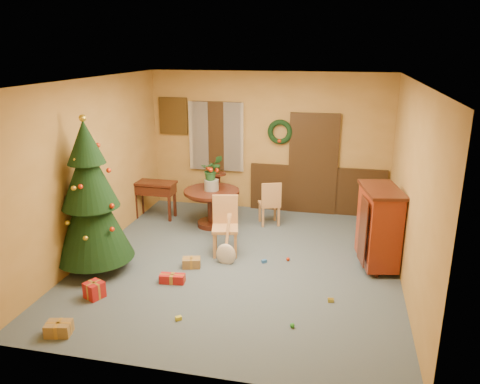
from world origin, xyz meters
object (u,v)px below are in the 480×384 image
(dining_table, at_px, (212,201))
(christmas_tree, at_px, (91,200))
(chair_near, at_px, (225,223))
(writing_desk, at_px, (155,191))
(sideboard, at_px, (379,225))

(dining_table, xyz_separation_m, christmas_tree, (-1.27, -2.19, 0.65))
(chair_near, distance_m, writing_desk, 2.25)
(christmas_tree, distance_m, writing_desk, 2.48)
(christmas_tree, bearing_deg, writing_desk, 89.88)
(writing_desk, relative_size, sideboard, 0.66)
(christmas_tree, distance_m, sideboard, 4.46)
(chair_near, height_order, sideboard, sideboard)
(christmas_tree, relative_size, writing_desk, 2.85)
(chair_near, distance_m, christmas_tree, 2.20)
(writing_desk, bearing_deg, christmas_tree, -90.12)
(writing_desk, bearing_deg, dining_table, -9.63)
(dining_table, relative_size, sideboard, 0.82)
(dining_table, bearing_deg, writing_desk, 170.37)
(writing_desk, xyz_separation_m, sideboard, (4.29, -1.31, 0.12))
(dining_table, xyz_separation_m, writing_desk, (-1.26, 0.21, 0.06))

